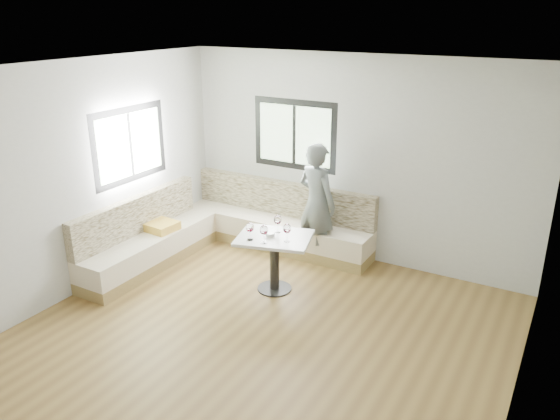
# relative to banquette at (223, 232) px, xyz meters

# --- Properties ---
(room) EXTENTS (5.01, 5.01, 2.81)m
(room) POSITION_rel_banquette_xyz_m (1.51, -1.55, 1.08)
(room) COLOR brown
(room) RESTS_ON ground
(banquette) EXTENTS (2.90, 2.80, 0.95)m
(banquette) POSITION_rel_banquette_xyz_m (0.00, 0.00, 0.00)
(banquette) COLOR olive
(banquette) RESTS_ON ground
(table) EXTENTS (1.03, 0.89, 0.72)m
(table) POSITION_rel_banquette_xyz_m (1.18, -0.56, 0.21)
(table) COLOR black
(table) RESTS_ON ground
(person) EXTENTS (0.70, 0.57, 1.68)m
(person) POSITION_rel_banquette_xyz_m (1.24, 0.48, 0.51)
(person) COLOR #545A59
(person) RESTS_ON ground
(olive_ramekin) EXTENTS (0.11, 0.11, 0.04)m
(olive_ramekin) POSITION_rel_banquette_xyz_m (1.14, -0.58, 0.41)
(olive_ramekin) COLOR white
(olive_ramekin) RESTS_ON table
(wine_glass_a) EXTENTS (0.10, 0.10, 0.22)m
(wine_glass_a) POSITION_rel_banquette_xyz_m (0.99, -0.80, 0.55)
(wine_glass_a) COLOR white
(wine_glass_a) RESTS_ON table
(wine_glass_b) EXTENTS (0.10, 0.10, 0.22)m
(wine_glass_b) POSITION_rel_banquette_xyz_m (1.17, -0.78, 0.55)
(wine_glass_b) COLOR white
(wine_glass_b) RESTS_ON table
(wine_glass_c) EXTENTS (0.10, 0.10, 0.22)m
(wine_glass_c) POSITION_rel_banquette_xyz_m (1.39, -0.61, 0.55)
(wine_glass_c) COLOR white
(wine_glass_c) RESTS_ON table
(wine_glass_d) EXTENTS (0.10, 0.10, 0.22)m
(wine_glass_d) POSITION_rel_banquette_xyz_m (1.15, -0.42, 0.55)
(wine_glass_d) COLOR white
(wine_glass_d) RESTS_ON table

